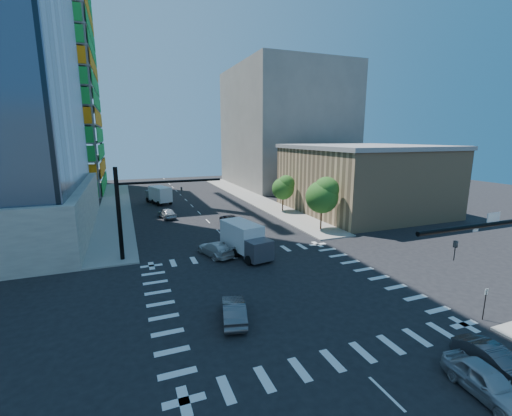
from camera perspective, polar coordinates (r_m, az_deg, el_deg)
name	(u,v)px	position (r m, az deg, el deg)	size (l,w,h in m)	color
ground	(279,290)	(27.94, 3.83, -13.44)	(160.00, 160.00, 0.00)	black
road_markings	(279,290)	(27.93, 3.83, -13.43)	(20.00, 20.00, 0.01)	silver
sidewalk_ne	(251,197)	(68.05, -0.89, 1.82)	(5.00, 60.00, 0.15)	gray
sidewalk_nw	(115,206)	(63.95, -22.39, 0.27)	(5.00, 60.00, 0.15)	gray
construction_building	(27,72)	(87.28, -33.89, 18.29)	(25.16, 34.50, 70.60)	slate
commercial_building	(362,178)	(57.77, 17.30, 4.75)	(20.50, 22.50, 10.60)	tan
bg_building_ne	(284,128)	(86.56, 4.77, 13.18)	(24.00, 30.00, 28.00)	slate
signal_mast_nw	(135,204)	(34.93, -19.53, 0.55)	(10.20, 0.40, 9.00)	black
tree_south	(323,195)	(44.18, 11.15, 2.20)	(4.16, 4.16, 6.82)	#382316
tree_north	(284,187)	(54.79, 4.68, 3.48)	(3.54, 3.52, 5.78)	#382316
no_parking_sign	(485,300)	(27.68, 33.88, -12.66)	(0.30, 0.06, 2.20)	black
car_nb_near	(486,381)	(20.90, 33.98, -22.83)	(1.67, 4.16, 1.42)	#AAACB1
car_nb_right	(493,360)	(22.79, 34.82, -20.07)	(1.40, 4.01, 1.32)	#434247
car_nb_far	(232,221)	(46.83, -4.07, -2.12)	(2.14, 4.65, 1.29)	black
car_sb_near	(215,249)	(35.25, -6.79, -6.78)	(1.99, 4.91, 1.42)	#BCBCBC
car_sb_mid	(167,213)	(52.49, -14.65, -0.83)	(1.77, 4.40, 1.50)	#AFB2B7
car_sb_cross	(234,311)	(23.51, -3.71, -16.70)	(1.47, 4.22, 1.39)	#4D4E53
box_truck_near	(247,242)	(34.74, -1.58, -5.72)	(3.77, 6.58, 3.25)	black
box_truck_far	(158,196)	(64.44, -16.01, 1.97)	(4.31, 6.44, 3.12)	black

